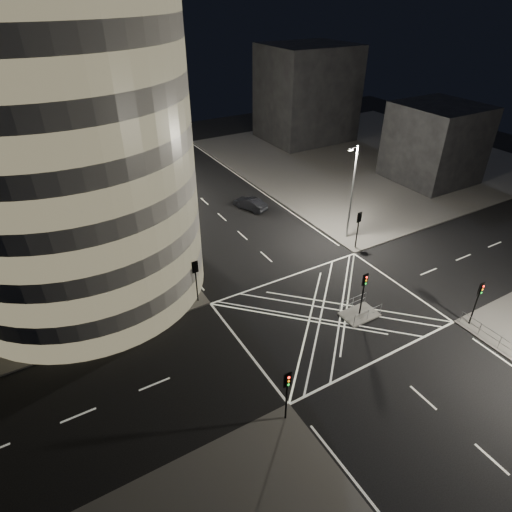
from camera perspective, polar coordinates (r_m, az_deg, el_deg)
ground at (r=36.34m, az=9.65°, el=-7.47°), size 120.00×120.00×0.00m
sidewalk_far_right at (r=71.45m, az=14.61°, el=12.69°), size 42.00×42.00×0.15m
central_island at (r=36.57m, az=13.60°, el=-7.58°), size 3.00×2.00×0.15m
building_right_far at (r=77.10m, az=6.75°, el=20.75°), size 14.00×12.00×15.00m
building_right_near at (r=63.77m, az=22.76°, el=13.73°), size 10.00×10.00×10.00m
building_far_end at (r=81.33m, az=-20.39°, el=20.69°), size 18.00×8.00×18.00m
tree_a at (r=35.90m, az=-12.15°, el=1.03°), size 4.22×4.22×7.05m
tree_b at (r=40.88m, az=-15.04°, el=5.13°), size 4.69×4.69×7.58m
tree_c at (r=46.19m, az=-17.27°, el=8.09°), size 3.93×3.93×7.22m
tree_d at (r=51.75m, az=-19.00°, el=10.11°), size 4.58×4.58×7.34m
tree_e at (r=57.56m, az=-20.31°, el=11.29°), size 4.03×4.03×6.31m
traffic_signal_fl at (r=35.57m, az=-8.06°, el=-2.38°), size 0.55×0.22×4.00m
traffic_signal_nl at (r=26.51m, az=4.16°, el=-17.11°), size 0.55×0.22×4.00m
traffic_signal_fr at (r=43.97m, az=13.51°, el=4.26°), size 0.55×0.22×4.00m
traffic_signal_nr at (r=37.02m, az=27.55°, el=-4.74°), size 0.55×0.22×4.00m
traffic_signal_island at (r=34.85m, az=14.19°, el=-3.99°), size 0.55×0.22×4.00m
street_lamp_left_near at (r=38.30m, az=-12.31°, el=4.46°), size 1.25×0.25×10.00m
street_lamp_left_far at (r=54.48m, az=-18.80°, el=12.02°), size 1.25×0.25×10.00m
street_lamp_right_far at (r=44.68m, az=12.67°, el=8.59°), size 1.25×0.25×10.00m
railing_island_south at (r=35.71m, az=14.69°, el=-7.58°), size 2.80×0.06×1.10m
railing_island_north at (r=36.66m, az=12.79°, el=-6.07°), size 2.80×0.06×1.10m
sedan at (r=51.93m, az=-0.77°, el=7.00°), size 2.93×4.60×1.43m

